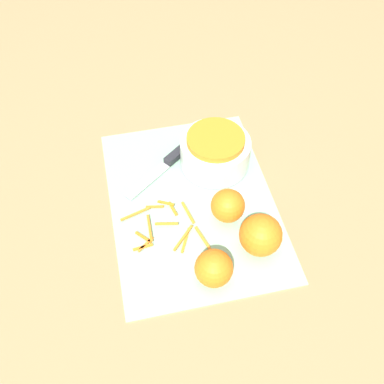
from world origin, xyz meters
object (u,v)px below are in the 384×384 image
(bowl_speckled, at_px, (215,151))
(orange_back, at_px, (228,206))
(knife, at_px, (172,158))
(orange_right, at_px, (211,269))
(orange_left, at_px, (261,235))

(bowl_speckled, bearing_deg, orange_back, -4.27)
(bowl_speckled, height_order, orange_back, bowl_speckled)
(bowl_speckled, distance_m, orange_back, 0.15)
(bowl_speckled, bearing_deg, knife, -106.64)
(orange_right, bearing_deg, knife, -177.14)
(orange_left, bearing_deg, bowl_speckled, -172.66)
(orange_left, bearing_deg, orange_back, -154.15)
(orange_left, xyz_separation_m, orange_back, (-0.09, -0.04, -0.01))
(bowl_speckled, bearing_deg, orange_right, -15.55)
(orange_left, distance_m, orange_right, 0.12)
(bowl_speckled, xyz_separation_m, orange_back, (0.15, -0.01, -0.00))
(bowl_speckled, relative_size, orange_back, 2.21)
(knife, height_order, orange_left, orange_left)
(orange_left, height_order, orange_back, orange_left)
(orange_left, relative_size, orange_right, 1.16)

